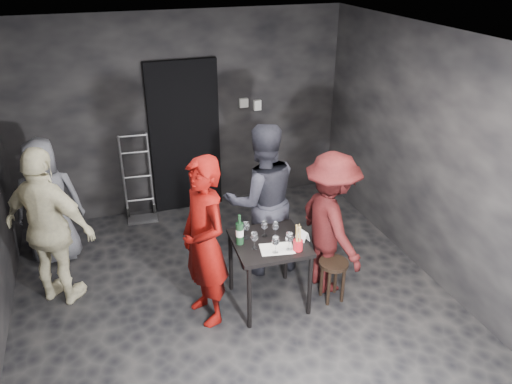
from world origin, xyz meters
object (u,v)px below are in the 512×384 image
object	(u,v)px
breadstick_cup	(298,238)
wine_bottle	(240,233)
tasting_table	(269,249)
hand_truck	(141,203)
server_red	(204,230)
man_maroon	(331,220)
bystander_cream	(48,217)
stool	(333,270)
bystander_grey	(48,201)
woman_black	(262,187)

from	to	relation	value
breadstick_cup	wine_bottle	bearing A→B (deg)	149.35
tasting_table	breadstick_cup	size ratio (longest dim) A/B	2.52
hand_truck	server_red	world-z (taller)	server_red
man_maroon	bystander_cream	world-z (taller)	bystander_cream
tasting_table	server_red	world-z (taller)	server_red
breadstick_cup	stool	bearing A→B (deg)	7.60
stool	server_red	distance (m)	1.48
bystander_grey	wine_bottle	size ratio (longest dim) A/B	4.80
wine_bottle	stool	bearing A→B (deg)	-14.07
man_maroon	bystander_grey	size ratio (longest dim) A/B	1.08
hand_truck	stool	xyz separation A→B (m)	(1.69, -2.46, 0.14)
server_red	man_maroon	distance (m)	1.38
bystander_grey	server_red	bearing A→B (deg)	132.13
man_maroon	bystander_cream	size ratio (longest dim) A/B	0.83
woman_black	bystander_cream	xyz separation A→B (m)	(-2.21, 0.13, -0.04)
tasting_table	woman_black	distance (m)	0.76
bystander_grey	breadstick_cup	distance (m)	2.97
man_maroon	breadstick_cup	world-z (taller)	man_maroon
man_maroon	bystander_grey	world-z (taller)	man_maroon
stool	wine_bottle	world-z (taller)	wine_bottle
hand_truck	woman_black	bearing A→B (deg)	-48.82
wine_bottle	bystander_cream	bearing A→B (deg)	158.28
stool	bystander_cream	size ratio (longest dim) A/B	0.24
man_maroon	server_red	bearing A→B (deg)	87.78
hand_truck	wine_bottle	distance (m)	2.43
tasting_table	bystander_cream	bearing A→B (deg)	159.69
bystander_cream	hand_truck	bearing A→B (deg)	-87.78
tasting_table	man_maroon	world-z (taller)	man_maroon
stool	bystander_cream	distance (m)	2.94
tasting_table	man_maroon	xyz separation A→B (m)	(0.70, 0.06, 0.18)
hand_truck	bystander_grey	distance (m)	1.39
hand_truck	woman_black	size ratio (longest dim) A/B	0.58
hand_truck	woman_black	world-z (taller)	woman_black
stool	server_red	world-z (taller)	server_red
hand_truck	stool	distance (m)	2.99
tasting_table	bystander_grey	world-z (taller)	bystander_grey
woman_black	bystander_cream	size ratio (longest dim) A/B	1.04
bystander_grey	stool	bearing A→B (deg)	147.17
woman_black	breadstick_cup	xyz separation A→B (m)	(0.06, -0.87, -0.15)
woman_black	breadstick_cup	size ratio (longest dim) A/B	6.98
bystander_grey	wine_bottle	distance (m)	2.40
hand_truck	server_red	size ratio (longest dim) A/B	0.60
hand_truck	tasting_table	bearing A→B (deg)	-60.08
tasting_table	breadstick_cup	distance (m)	0.39
tasting_table	wine_bottle	size ratio (longest dim) A/B	2.33
stool	bystander_grey	size ratio (longest dim) A/B	0.30
woman_black	man_maroon	distance (m)	0.83
stool	breadstick_cup	xyz separation A→B (m)	(-0.44, -0.06, 0.52)
tasting_table	server_red	xyz separation A→B (m)	(-0.67, -0.00, 0.36)
tasting_table	wine_bottle	xyz separation A→B (m)	(-0.29, 0.06, 0.22)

